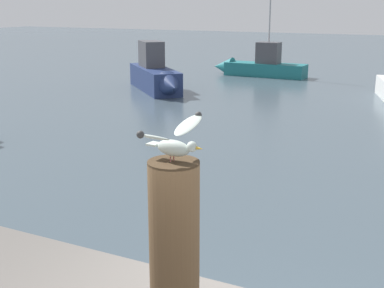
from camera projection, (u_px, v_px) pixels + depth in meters
mooring_post at (174, 243)px, 3.33m from camera, size 0.32×0.32×1.09m
seagull at (174, 141)px, 3.16m from camera, size 0.39×0.66×0.25m
boat_navy at (156, 76)px, 21.13m from camera, size 4.26×4.20×1.96m
boat_teal at (257, 66)px, 25.69m from camera, size 4.70×1.12×5.19m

